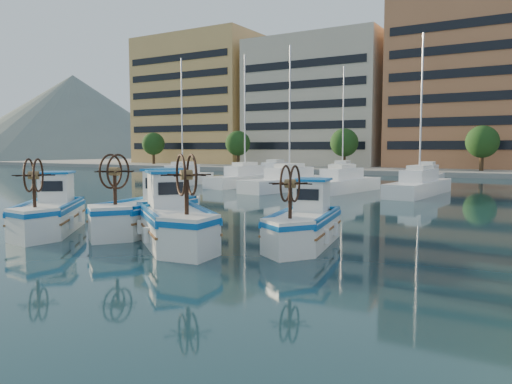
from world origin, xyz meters
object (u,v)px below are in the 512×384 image
object	(u,v)px
fishing_boat_b	(149,209)
fishing_boat_c	(174,219)
fishing_boat_a	(50,211)
fishing_boat_d	(305,222)

from	to	relation	value
fishing_boat_b	fishing_boat_c	world-z (taller)	fishing_boat_c
fishing_boat_a	fishing_boat_c	world-z (taller)	fishing_boat_c
fishing_boat_a	fishing_boat_d	bearing A→B (deg)	-23.01
fishing_boat_b	fishing_boat_c	size ratio (longest dim) A/B	1.02
fishing_boat_c	fishing_boat_b	bearing A→B (deg)	97.12
fishing_boat_c	fishing_boat_d	world-z (taller)	fishing_boat_c
fishing_boat_b	fishing_boat_d	xyz separation A→B (m)	(6.76, 0.62, -0.09)
fishing_boat_c	fishing_boat_a	bearing A→B (deg)	134.70
fishing_boat_a	fishing_boat_b	distance (m)	3.97
fishing_boat_a	fishing_boat_d	world-z (taller)	fishing_boat_a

